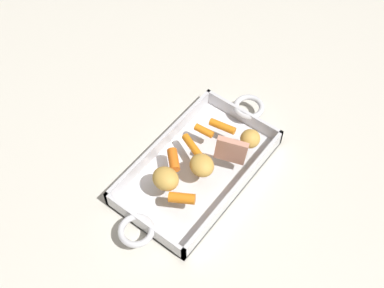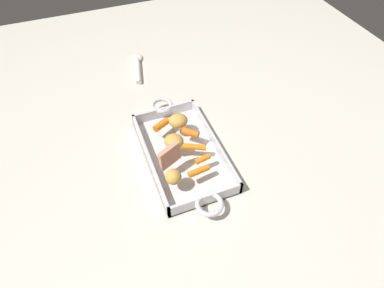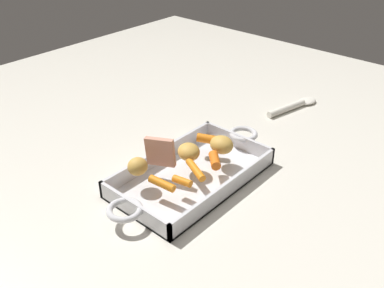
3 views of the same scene
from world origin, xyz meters
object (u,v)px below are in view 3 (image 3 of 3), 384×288
baby_carrot_short (215,160)px  potato_halved (189,152)px  potato_whole (222,145)px  serving_spoon (295,106)px  roasting_dish (192,175)px  roast_slice_outer (160,152)px  baby_carrot_center_right (196,170)px  potato_golden_small (138,166)px  baby_carrot_southwest (182,181)px  baby_carrot_northwest (208,139)px  baby_carrot_southeast (162,184)px

baby_carrot_short → potato_halved: (0.02, -0.06, 0.01)m
potato_whole → serving_spoon: size_ratio=0.29×
roasting_dish → roast_slice_outer: (0.05, -0.05, 0.06)m
roasting_dish → serving_spoon: size_ratio=2.34×
baby_carrot_short → baby_carrot_center_right: bearing=-10.6°
roasting_dish → serving_spoon: roasting_dish is taller
potato_whole → serving_spoon: 0.39m
baby_carrot_short → potato_golden_small: 0.17m
baby_carrot_short → potato_golden_small: bearing=-35.9°
roasting_dish → potato_whole: (-0.08, 0.02, 0.05)m
potato_halved → baby_carrot_southwest: bearing=33.8°
baby_carrot_southwest → potato_golden_small: bearing=-69.7°
baby_carrot_northwest → serving_spoon: (-0.37, 0.02, -0.04)m
baby_carrot_center_right → potato_whole: potato_whole is taller
potato_golden_small → potato_whole: bearing=157.0°
roast_slice_outer → baby_carrot_northwest: (-0.14, 0.02, -0.02)m
roast_slice_outer → potato_whole: size_ratio=1.14×
baby_carrot_northwest → serving_spoon: size_ratio=0.26×
baby_carrot_southwest → potato_halved: (-0.08, -0.05, 0.01)m
baby_carrot_southeast → potato_halved: size_ratio=1.09×
baby_carrot_southeast → potato_golden_small: potato_golden_small is taller
roast_slice_outer → baby_carrot_center_right: bearing=108.3°
roasting_dish → serving_spoon: bearing=-178.8°
potato_halved → potato_golden_small: potato_golden_small is taller
roasting_dish → potato_golden_small: bearing=-30.7°
roast_slice_outer → potato_golden_small: size_ratio=1.48×
roast_slice_outer → baby_carrot_short: bearing=131.6°
baby_carrot_southeast → potato_whole: bearing=177.3°
baby_carrot_southeast → serving_spoon: size_ratio=0.30×
baby_carrot_southeast → baby_carrot_northwest: (-0.19, -0.04, 0.00)m
roast_slice_outer → baby_carrot_southwest: size_ratio=1.51×
baby_carrot_northwest → potato_whole: (0.01, 0.05, 0.01)m
baby_carrot_southwest → serving_spoon: size_ratio=0.22×
baby_carrot_southeast → baby_carrot_northwest: bearing=-168.1°
potato_golden_small → baby_carrot_center_right: bearing=133.3°
roasting_dish → potato_halved: size_ratio=8.46×
potato_halved → potato_golden_small: (0.11, -0.04, 0.00)m
potato_halved → baby_carrot_northwest: bearing=-171.5°
roast_slice_outer → potato_golden_small: bearing=-10.0°
roast_slice_outer → serving_spoon: (-0.51, 0.04, -0.06)m
roast_slice_outer → baby_carrot_northwest: size_ratio=1.24×
baby_carrot_northwest → roast_slice_outer: bearing=-7.8°
baby_carrot_southeast → baby_carrot_short: baby_carrot_short is taller
baby_carrot_southwest → serving_spoon: 0.54m
baby_carrot_southeast → potato_golden_small: size_ratio=1.36×
potato_halved → potato_golden_small: 0.12m
potato_halved → roast_slice_outer: bearing=-28.3°
baby_carrot_southwest → serving_spoon: (-0.53, -0.04, -0.04)m
baby_carrot_center_right → potato_golden_small: bearing=-46.7°
baby_carrot_short → potato_halved: bearing=-70.1°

